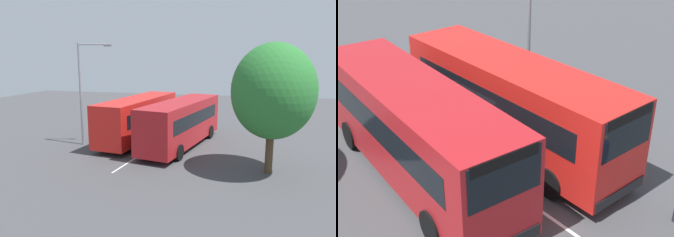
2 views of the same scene
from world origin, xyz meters
The scene contains 7 objects.
ground_plane centered at (0.00, 0.00, 0.00)m, with size 68.61×68.61×0.00m, color #424244.
bus_far_left centered at (-0.16, -1.89, 1.91)m, with size 10.62×4.40×3.46m.
bus_center_left centered at (0.81, 1.86, 1.91)m, with size 10.56×3.73×3.46m.
pedestrian centered at (7.48, 1.99, 1.01)m, with size 0.40×0.40×1.70m.
street_lamp centered at (-1.58, 5.39, 4.44)m, with size 0.86×2.45×7.70m.
depot_tree centered at (-4.50, -8.03, 4.76)m, with size 5.17×4.66×7.49m.
lane_stripe_outer_left centered at (0.00, 0.00, 0.00)m, with size 13.94×0.12×0.01m, color silver.
Camera 1 is at (-23.29, -6.86, 6.61)m, focal length 34.21 mm.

